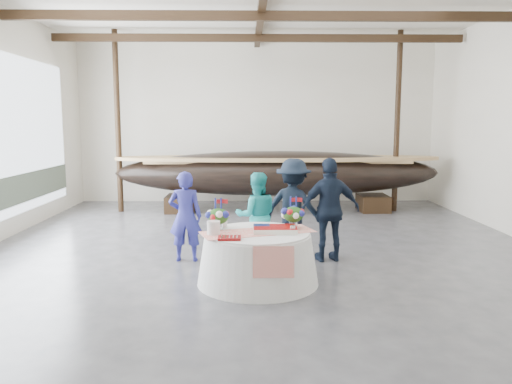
{
  "coord_description": "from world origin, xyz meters",
  "views": [
    {
      "loc": [
        -0.28,
        -8.29,
        2.26
      ],
      "look_at": [
        -0.13,
        -0.06,
        1.1
      ],
      "focal_mm": 35.0,
      "sensor_mm": 36.0,
      "label": 1
    }
  ],
  "objects": [
    {
      "name": "floor",
      "position": [
        0.0,
        0.0,
        0.0
      ],
      "size": [
        10.0,
        12.0,
        0.01
      ],
      "primitive_type": "cube",
      "color": "#3D3D42",
      "rests_on": "ground"
    },
    {
      "name": "wall_back",
      "position": [
        0.0,
        6.0,
        2.25
      ],
      "size": [
        10.0,
        0.02,
        4.5
      ],
      "primitive_type": "cube",
      "color": "silver",
      "rests_on": "ground"
    },
    {
      "name": "wall_front",
      "position": [
        0.0,
        -6.0,
        2.25
      ],
      "size": [
        10.0,
        0.02,
        4.5
      ],
      "primitive_type": "cube",
      "color": "silver",
      "rests_on": "ground"
    },
    {
      "name": "pavilion_structure",
      "position": [
        0.0,
        0.75,
        4.0
      ],
      "size": [
        9.8,
        11.76,
        4.5
      ],
      "color": "black",
      "rests_on": "ground"
    },
    {
      "name": "longboat_display",
      "position": [
        0.49,
        4.3,
        0.98
      ],
      "size": [
        8.21,
        1.64,
        1.54
      ],
      "color": "black",
      "rests_on": "ground"
    },
    {
      "name": "banquet_table",
      "position": [
        -0.13,
        -1.46,
        0.37
      ],
      "size": [
        1.71,
        1.71,
        0.73
      ],
      "color": "silver",
      "rests_on": "ground"
    },
    {
      "name": "tabletop_items",
      "position": [
        -0.17,
        -1.33,
        0.88
      ],
      "size": [
        1.67,
        1.05,
        0.4
      ],
      "color": "red",
      "rests_on": "banquet_table"
    },
    {
      "name": "guest_woman_blue",
      "position": [
        -1.29,
        -0.3,
        0.74
      ],
      "size": [
        0.55,
        0.37,
        1.48
      ],
      "primitive_type": "imported",
      "rotation": [
        0.0,
        0.0,
        3.16
      ],
      "color": "navy",
      "rests_on": "ground"
    },
    {
      "name": "guest_woman_teal",
      "position": [
        -0.13,
        -0.19,
        0.72
      ],
      "size": [
        0.75,
        0.61,
        1.45
      ],
      "primitive_type": "imported",
      "rotation": [
        0.0,
        0.0,
        3.23
      ],
      "color": "#20A9A8",
      "rests_on": "ground"
    },
    {
      "name": "guest_man_left",
      "position": [
        0.5,
        -0.01,
        0.83
      ],
      "size": [
        1.23,
        1.02,
        1.66
      ],
      "primitive_type": "imported",
      "rotation": [
        0.0,
        0.0,
        2.69
      ],
      "color": "black",
      "rests_on": "ground"
    },
    {
      "name": "guest_man_right",
      "position": [
        1.07,
        -0.33,
        0.85
      ],
      "size": [
        1.05,
        0.57,
        1.69
      ],
      "primitive_type": "imported",
      "rotation": [
        0.0,
        0.0,
        3.31
      ],
      "color": "black",
      "rests_on": "ground"
    }
  ]
}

